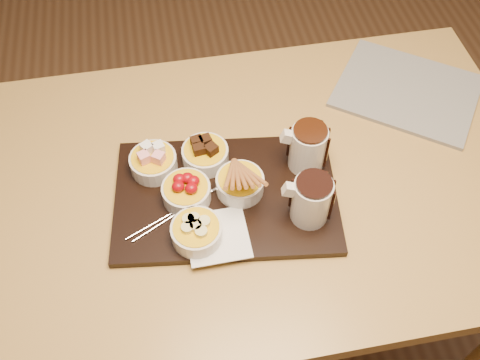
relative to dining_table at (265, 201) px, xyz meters
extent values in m
plane|color=brown|center=(0.00, 0.00, -0.65)|extent=(5.00, 5.00, 0.00)
cube|color=#B08841|center=(0.00, 0.00, 0.08)|extent=(1.20, 0.80, 0.04)
cylinder|color=#B08841|center=(-0.54, 0.34, -0.30)|extent=(0.06, 0.06, 0.71)
cylinder|color=#B08841|center=(0.54, 0.34, -0.30)|extent=(0.06, 0.06, 0.71)
cube|color=black|center=(-0.10, -0.04, 0.11)|extent=(0.49, 0.36, 0.02)
cube|color=white|center=(-0.13, -0.14, 0.12)|extent=(0.12, 0.12, 0.00)
cylinder|color=silver|center=(-0.24, 0.05, 0.14)|extent=(0.10, 0.10, 0.04)
cylinder|color=silver|center=(-0.13, 0.05, 0.14)|extent=(0.10, 0.10, 0.04)
cylinder|color=silver|center=(-0.18, -0.04, 0.14)|extent=(0.10, 0.10, 0.04)
cylinder|color=silver|center=(-0.07, -0.04, 0.14)|extent=(0.10, 0.10, 0.04)
cylinder|color=silver|center=(-0.17, -0.14, 0.14)|extent=(0.10, 0.10, 0.04)
cylinder|color=silver|center=(0.06, -0.12, 0.17)|extent=(0.09, 0.09, 0.10)
cylinder|color=silver|center=(0.09, 0.00, 0.17)|extent=(0.09, 0.09, 0.10)
cube|color=beige|center=(0.39, 0.19, 0.10)|extent=(0.41, 0.40, 0.01)
camera|label=1|loc=(-0.18, -0.67, 1.03)|focal=40.00mm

